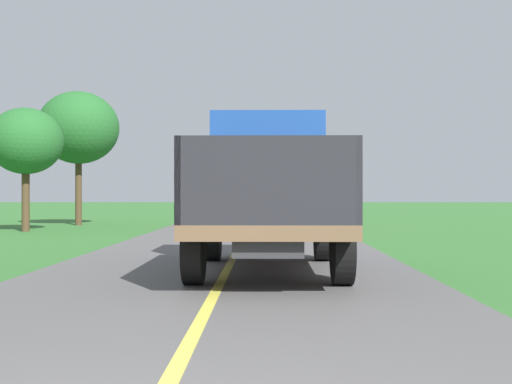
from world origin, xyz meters
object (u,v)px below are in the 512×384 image
(banana_truck_far, at_px, (268,191))
(roadside_tree_mid_right, at_px, (26,142))
(banana_truck_near, at_px, (268,188))
(roadside_tree_near_left, at_px, (79,128))

(banana_truck_far, height_order, roadside_tree_mid_right, roadside_tree_mid_right)
(banana_truck_near, distance_m, roadside_tree_near_left, 18.68)
(banana_truck_near, relative_size, roadside_tree_near_left, 1.01)
(banana_truck_near, bearing_deg, roadside_tree_mid_right, 126.14)
(banana_truck_near, height_order, banana_truck_far, same)
(banana_truck_far, xyz_separation_m, roadside_tree_near_left, (-8.17, 2.05, 2.71))
(roadside_tree_near_left, relative_size, roadside_tree_mid_right, 1.29)
(roadside_tree_mid_right, bearing_deg, roadside_tree_near_left, 83.21)
(banana_truck_near, xyz_separation_m, roadside_tree_near_left, (-8.12, 16.61, 2.72))
(banana_truck_far, distance_m, roadside_tree_near_left, 8.85)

